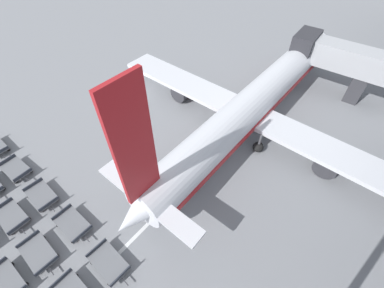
{
  "coord_description": "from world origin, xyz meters",
  "views": [
    {
      "loc": [
        20.66,
        -19.64,
        19.66
      ],
      "look_at": [
        11.51,
        -6.01,
        1.85
      ],
      "focal_mm": 24.0,
      "sensor_mm": 36.0,
      "label": 1
    }
  ],
  "objects": [
    {
      "name": "airplane",
      "position": [
        14.18,
        1.22,
        2.92
      ],
      "size": [
        33.8,
        36.08,
        13.59
      ],
      "color": "silver",
      "rests_on": "ground_plane"
    },
    {
      "name": "baggage_dolly_row_mid_b_col_b",
      "position": [
        -1.08,
        -16.78,
        0.49
      ],
      "size": [
        3.69,
        1.92,
        0.92
      ],
      "color": "slate",
      "rests_on": "ground_plane"
    },
    {
      "name": "baggage_dolly_row_mid_b_col_d",
      "position": [
        7.78,
        -17.37,
        0.49
      ],
      "size": [
        3.72,
        2.03,
        0.92
      ],
      "color": "slate",
      "rests_on": "ground_plane"
    },
    {
      "name": "baggage_dolly_row_mid_a_col_d",
      "position": [
        7.54,
        -20.24,
        0.49
      ],
      "size": [
        3.74,
        2.11,
        0.92
      ],
      "color": "slate",
      "rests_on": "ground_plane"
    },
    {
      "name": "baggage_dolly_row_mid_b_col_e",
      "position": [
        12.3,
        -17.83,
        0.49
      ],
      "size": [
        3.74,
        2.12,
        0.92
      ],
      "color": "slate",
      "rests_on": "ground_plane"
    },
    {
      "name": "baggage_dolly_row_near_col_d",
      "position": [
        7.42,
        -22.66,
        0.49
      ],
      "size": [
        3.72,
        2.01,
        0.92
      ],
      "color": "slate",
      "rests_on": "ground_plane"
    },
    {
      "name": "stand_guidance_stripe",
      "position": [
        13.24,
        -6.24,
        0.0
      ],
      "size": [
        2.41,
        21.98,
        0.01
      ],
      "color": "white",
      "rests_on": "ground_plane"
    },
    {
      "name": "ground_plane",
      "position": [
        0.0,
        0.0,
        0.0
      ],
      "size": [
        500.0,
        500.0,
        0.0
      ],
      "primitive_type": "plane",
      "color": "gray"
    },
    {
      "name": "baggage_dolly_row_mid_a_col_c",
      "position": [
        3.18,
        -19.72,
        0.49
      ],
      "size": [
        3.72,
        2.01,
        0.92
      ],
      "color": "slate",
      "rests_on": "ground_plane"
    },
    {
      "name": "baggage_dolly_row_mid_b_col_c",
      "position": [
        3.46,
        -17.15,
        0.49
      ],
      "size": [
        3.74,
        2.12,
        0.92
      ],
      "color": "slate",
      "rests_on": "ground_plane"
    }
  ]
}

